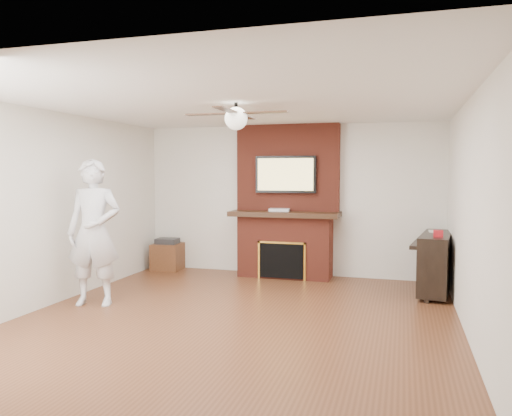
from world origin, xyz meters
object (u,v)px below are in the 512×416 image
(side_table, at_px, (168,255))
(person, at_px, (94,232))
(piano, at_px, (435,261))
(fireplace, at_px, (286,216))

(side_table, bearing_deg, person, -90.91)
(person, distance_m, piano, 4.68)
(side_table, bearing_deg, piano, -11.18)
(fireplace, distance_m, person, 3.15)
(fireplace, distance_m, side_table, 2.25)
(fireplace, relative_size, piano, 1.87)
(fireplace, bearing_deg, side_table, -178.19)
(fireplace, xyz_separation_m, side_table, (-2.12, -0.07, -0.74))
(piano, bearing_deg, person, -148.07)
(person, height_order, side_table, person)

